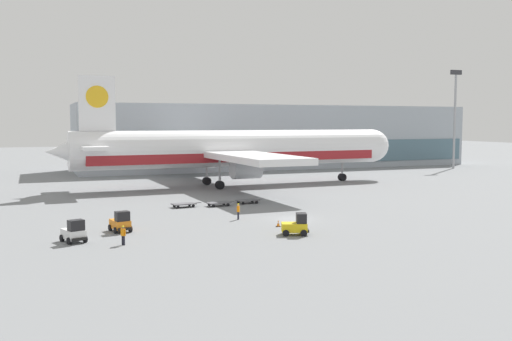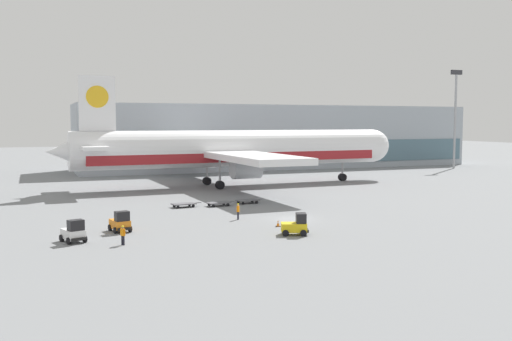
{
  "view_description": "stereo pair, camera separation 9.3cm",
  "coord_description": "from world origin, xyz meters",
  "px_view_note": "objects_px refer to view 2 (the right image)",
  "views": [
    {
      "loc": [
        -25.63,
        -54.26,
        10.26
      ],
      "look_at": [
        1.61,
        14.47,
        4.0
      ],
      "focal_mm": 40.0,
      "sensor_mm": 36.0,
      "label": 1
    },
    {
      "loc": [
        -25.54,
        -54.3,
        10.26
      ],
      "look_at": [
        1.61,
        14.47,
        4.0
      ],
      "focal_mm": 40.0,
      "sensor_mm": 36.0,
      "label": 2
    }
  ],
  "objects_px": {
    "light_mast": "(455,111)",
    "baggage_dolly_second": "(219,203)",
    "traffic_cone_near": "(278,223)",
    "airplane_main": "(233,150)",
    "ground_crew_near": "(238,210)",
    "ground_crew_far": "(123,234)",
    "baggage_tug_mid": "(74,232)",
    "baggage_tug_foreground": "(120,222)",
    "baggage_dolly_third": "(248,200)",
    "baggage_dolly_lead": "(184,204)",
    "baggage_tug_far": "(296,225)"
  },
  "relations": [
    {
      "from": "airplane_main",
      "to": "ground_crew_far",
      "type": "xyz_separation_m",
      "value": [
        -23.23,
        -38.59,
        -4.87
      ]
    },
    {
      "from": "baggage_tug_far",
      "to": "traffic_cone_near",
      "type": "xyz_separation_m",
      "value": [
        0.16,
        4.41,
        -0.56
      ]
    },
    {
      "from": "baggage_tug_mid",
      "to": "baggage_dolly_third",
      "type": "bearing_deg",
      "value": 108.57
    },
    {
      "from": "airplane_main",
      "to": "baggage_tug_far",
      "type": "distance_m",
      "value": 41.04
    },
    {
      "from": "light_mast",
      "to": "baggage_dolly_second",
      "type": "height_order",
      "value": "light_mast"
    },
    {
      "from": "baggage_dolly_second",
      "to": "traffic_cone_near",
      "type": "relative_size",
      "value": 5.75
    },
    {
      "from": "baggage_tug_far",
      "to": "baggage_dolly_second",
      "type": "bearing_deg",
      "value": 113.6
    },
    {
      "from": "baggage_tug_far",
      "to": "baggage_dolly_lead",
      "type": "xyz_separation_m",
      "value": [
        -5.28,
        20.34,
        -0.49
      ]
    },
    {
      "from": "baggage_tug_mid",
      "to": "ground_crew_near",
      "type": "relative_size",
      "value": 1.57
    },
    {
      "from": "baggage_dolly_third",
      "to": "baggage_tug_far",
      "type": "bearing_deg",
      "value": -105.4
    },
    {
      "from": "baggage_dolly_lead",
      "to": "ground_crew_far",
      "type": "height_order",
      "value": "ground_crew_far"
    },
    {
      "from": "baggage_dolly_lead",
      "to": "baggage_tug_far",
      "type": "bearing_deg",
      "value": -82.36
    },
    {
      "from": "ground_crew_far",
      "to": "light_mast",
      "type": "bearing_deg",
      "value": 88.9
    },
    {
      "from": "traffic_cone_near",
      "to": "baggage_tug_mid",
      "type": "bearing_deg",
      "value": -179.11
    },
    {
      "from": "baggage_dolly_second",
      "to": "baggage_dolly_third",
      "type": "distance_m",
      "value": 4.21
    },
    {
      "from": "baggage_dolly_second",
      "to": "ground_crew_far",
      "type": "bearing_deg",
      "value": -134.89
    },
    {
      "from": "traffic_cone_near",
      "to": "baggage_dolly_lead",
      "type": "bearing_deg",
      "value": 108.87
    },
    {
      "from": "light_mast",
      "to": "baggage_tug_mid",
      "type": "distance_m",
      "value": 99.64
    },
    {
      "from": "baggage_tug_mid",
      "to": "baggage_dolly_third",
      "type": "height_order",
      "value": "baggage_tug_mid"
    },
    {
      "from": "baggage_tug_mid",
      "to": "baggage_dolly_second",
      "type": "distance_m",
      "value": 23.88
    },
    {
      "from": "traffic_cone_near",
      "to": "light_mast",
      "type": "bearing_deg",
      "value": 37.94
    },
    {
      "from": "airplane_main",
      "to": "ground_crew_far",
      "type": "relative_size",
      "value": 35.04
    },
    {
      "from": "baggage_tug_far",
      "to": "airplane_main",
      "type": "bearing_deg",
      "value": 99.42
    },
    {
      "from": "light_mast",
      "to": "baggage_dolly_third",
      "type": "bearing_deg",
      "value": -150.89
    },
    {
      "from": "light_mast",
      "to": "ground_crew_far",
      "type": "relative_size",
      "value": 13.13
    },
    {
      "from": "baggage_dolly_third",
      "to": "traffic_cone_near",
      "type": "height_order",
      "value": "traffic_cone_near"
    },
    {
      "from": "ground_crew_near",
      "to": "ground_crew_far",
      "type": "xyz_separation_m",
      "value": [
        -13.21,
        -8.25,
        -0.06
      ]
    },
    {
      "from": "baggage_dolly_second",
      "to": "ground_crew_far",
      "type": "height_order",
      "value": "ground_crew_far"
    },
    {
      "from": "ground_crew_near",
      "to": "ground_crew_far",
      "type": "relative_size",
      "value": 1.05
    },
    {
      "from": "baggage_tug_foreground",
      "to": "light_mast",
      "type": "bearing_deg",
      "value": 110.26
    },
    {
      "from": "baggage_dolly_lead",
      "to": "baggage_dolly_second",
      "type": "relative_size",
      "value": 1.0
    },
    {
      "from": "airplane_main",
      "to": "ground_crew_far",
      "type": "bearing_deg",
      "value": -122.64
    },
    {
      "from": "light_mast",
      "to": "baggage_tug_mid",
      "type": "height_order",
      "value": "light_mast"
    },
    {
      "from": "baggage_tug_foreground",
      "to": "traffic_cone_near",
      "type": "xyz_separation_m",
      "value": [
        14.85,
        -3.03,
        -0.56
      ]
    },
    {
      "from": "baggage_dolly_third",
      "to": "ground_crew_near",
      "type": "xyz_separation_m",
      "value": [
        -5.23,
        -10.96,
        0.64
      ]
    },
    {
      "from": "light_mast",
      "to": "airplane_main",
      "type": "distance_m",
      "value": 60.07
    },
    {
      "from": "baggage_tug_far",
      "to": "baggage_dolly_second",
      "type": "xyz_separation_m",
      "value": [
        -1.05,
        19.73,
        -0.49
      ]
    },
    {
      "from": "baggage_tug_foreground",
      "to": "baggage_tug_mid",
      "type": "distance_m",
      "value": 5.53
    },
    {
      "from": "baggage_dolly_second",
      "to": "airplane_main",
      "type": "bearing_deg",
      "value": 59.31
    },
    {
      "from": "baggage_tug_foreground",
      "to": "ground_crew_near",
      "type": "bearing_deg",
      "value": 89.36
    },
    {
      "from": "light_mast",
      "to": "baggage_tug_foreground",
      "type": "height_order",
      "value": "light_mast"
    },
    {
      "from": "airplane_main",
      "to": "baggage_tug_foreground",
      "type": "relative_size",
      "value": 21.81
    },
    {
      "from": "airplane_main",
      "to": "baggage_tug_foreground",
      "type": "height_order",
      "value": "airplane_main"
    },
    {
      "from": "baggage_dolly_third",
      "to": "traffic_cone_near",
      "type": "relative_size",
      "value": 5.75
    },
    {
      "from": "airplane_main",
      "to": "baggage_tug_far",
      "type": "height_order",
      "value": "airplane_main"
    },
    {
      "from": "light_mast",
      "to": "baggage_tug_mid",
      "type": "xyz_separation_m",
      "value": [
        -84.63,
        -51.26,
        -11.82
      ]
    },
    {
      "from": "baggage_dolly_third",
      "to": "baggage_dolly_lead",
      "type": "bearing_deg",
      "value": 174.79
    },
    {
      "from": "baggage_tug_mid",
      "to": "traffic_cone_near",
      "type": "height_order",
      "value": "baggage_tug_mid"
    },
    {
      "from": "light_mast",
      "to": "airplane_main",
      "type": "height_order",
      "value": "light_mast"
    },
    {
      "from": "airplane_main",
      "to": "baggage_dolly_second",
      "type": "relative_size",
      "value": 15.42
    }
  ]
}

